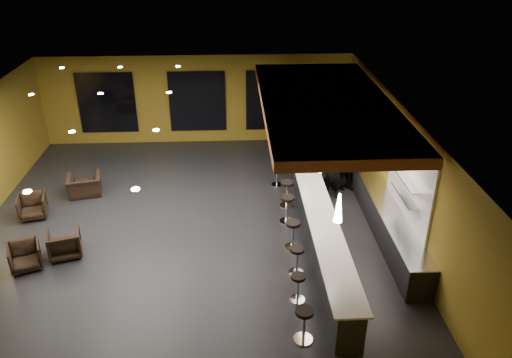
{
  "coord_description": "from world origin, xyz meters",
  "views": [
    {
      "loc": [
        1.36,
        -12.36,
        7.94
      ],
      "look_at": [
        2.0,
        0.5,
        1.3
      ],
      "focal_mm": 35.0,
      "sensor_mm": 36.0,
      "label": 1
    }
  ],
  "objects_px": {
    "staff_b": "(349,165)",
    "bar_stool_3": "(293,231)",
    "bar_counter": "(319,229)",
    "bar_stool_4": "(287,206)",
    "staff_c": "(340,163)",
    "armchair_a": "(25,256)",
    "armchair_b": "(64,242)",
    "pendant_2": "(307,125)",
    "bar_stool_1": "(298,284)",
    "bar_stool_5": "(287,191)",
    "prep_counter": "(386,219)",
    "bar_stool_2": "(297,257)",
    "pendant_0": "(339,208)",
    "pendant_1": "(320,160)",
    "staff_a": "(333,173)",
    "bar_stool_0": "(304,321)",
    "bar_stool_6": "(277,172)",
    "column": "(299,125)",
    "armchair_d": "(84,185)",
    "armchair_c": "(32,206)"
  },
  "relations": [
    {
      "from": "pendant_2",
      "to": "armchair_b",
      "type": "bearing_deg",
      "value": -155.23
    },
    {
      "from": "staff_a",
      "to": "prep_counter",
      "type": "bearing_deg",
      "value": -45.3
    },
    {
      "from": "pendant_2",
      "to": "armchair_c",
      "type": "xyz_separation_m",
      "value": [
        -8.35,
        -1.14,
        -1.99
      ]
    },
    {
      "from": "armchair_b",
      "to": "staff_a",
      "type": "bearing_deg",
      "value": -176.36
    },
    {
      "from": "bar_stool_4",
      "to": "bar_stool_5",
      "type": "distance_m",
      "value": 0.93
    },
    {
      "from": "staff_b",
      "to": "armchair_b",
      "type": "distance_m",
      "value": 8.87
    },
    {
      "from": "bar_stool_2",
      "to": "bar_stool_3",
      "type": "relative_size",
      "value": 0.93
    },
    {
      "from": "staff_b",
      "to": "armchair_a",
      "type": "distance_m",
      "value": 9.85
    },
    {
      "from": "staff_b",
      "to": "bar_stool_3",
      "type": "relative_size",
      "value": 2.31
    },
    {
      "from": "staff_b",
      "to": "armchair_c",
      "type": "height_order",
      "value": "staff_b"
    },
    {
      "from": "bar_stool_3",
      "to": "pendant_2",
      "type": "bearing_deg",
      "value": 76.76
    },
    {
      "from": "prep_counter",
      "to": "staff_c",
      "type": "xyz_separation_m",
      "value": [
        -0.79,
        2.8,
        0.46
      ]
    },
    {
      "from": "staff_c",
      "to": "bar_stool_2",
      "type": "height_order",
      "value": "staff_c"
    },
    {
      "from": "armchair_b",
      "to": "bar_stool_6",
      "type": "bearing_deg",
      "value": -164.83
    },
    {
      "from": "staff_a",
      "to": "bar_stool_6",
      "type": "xyz_separation_m",
      "value": [
        -1.71,
        0.87,
        -0.37
      ]
    },
    {
      "from": "staff_c",
      "to": "bar_stool_4",
      "type": "relative_size",
      "value": 2.1
    },
    {
      "from": "staff_a",
      "to": "staff_c",
      "type": "relative_size",
      "value": 0.96
    },
    {
      "from": "pendant_1",
      "to": "staff_c",
      "type": "distance_m",
      "value": 3.38
    },
    {
      "from": "bar_counter",
      "to": "pendant_0",
      "type": "height_order",
      "value": "pendant_0"
    },
    {
      "from": "bar_stool_6",
      "to": "bar_counter",
      "type": "bearing_deg",
      "value": -76.67
    },
    {
      "from": "bar_counter",
      "to": "pendant_2",
      "type": "relative_size",
      "value": 11.43
    },
    {
      "from": "pendant_2",
      "to": "bar_stool_3",
      "type": "relative_size",
      "value": 0.85
    },
    {
      "from": "pendant_1",
      "to": "bar_stool_5",
      "type": "relative_size",
      "value": 0.82
    },
    {
      "from": "armchair_b",
      "to": "bar_stool_4",
      "type": "distance_m",
      "value": 6.23
    },
    {
      "from": "staff_c",
      "to": "armchair_a",
      "type": "bearing_deg",
      "value": -142.64
    },
    {
      "from": "armchair_b",
      "to": "column",
      "type": "bearing_deg",
      "value": -161.64
    },
    {
      "from": "bar_stool_4",
      "to": "pendant_2",
      "type": "bearing_deg",
      "value": 67.54
    },
    {
      "from": "pendant_0",
      "to": "armchair_d",
      "type": "relative_size",
      "value": 0.66
    },
    {
      "from": "staff_b",
      "to": "bar_stool_0",
      "type": "relative_size",
      "value": 2.3
    },
    {
      "from": "armchair_a",
      "to": "bar_stool_6",
      "type": "distance_m",
      "value": 8.03
    },
    {
      "from": "armchair_c",
      "to": "bar_stool_1",
      "type": "relative_size",
      "value": 1.1
    },
    {
      "from": "bar_counter",
      "to": "bar_stool_3",
      "type": "distance_m",
      "value": 0.75
    },
    {
      "from": "armchair_a",
      "to": "bar_stool_0",
      "type": "xyz_separation_m",
      "value": [
        6.78,
        -2.86,
        0.18
      ]
    },
    {
      "from": "armchair_a",
      "to": "bar_counter",
      "type": "bearing_deg",
      "value": -17.79
    },
    {
      "from": "armchair_a",
      "to": "bar_stool_2",
      "type": "distance_m",
      "value": 6.93
    },
    {
      "from": "bar_stool_3",
      "to": "bar_stool_2",
      "type": "bearing_deg",
      "value": -91.48
    },
    {
      "from": "staff_c",
      "to": "bar_stool_6",
      "type": "distance_m",
      "value": 2.1
    },
    {
      "from": "bar_counter",
      "to": "bar_stool_1",
      "type": "xyz_separation_m",
      "value": [
        -0.86,
        -2.26,
        -0.04
      ]
    },
    {
      "from": "armchair_c",
      "to": "bar_stool_4",
      "type": "distance_m",
      "value": 7.64
    },
    {
      "from": "staff_a",
      "to": "bar_stool_4",
      "type": "height_order",
      "value": "staff_a"
    },
    {
      "from": "armchair_d",
      "to": "column",
      "type": "bearing_deg",
      "value": 178.72
    },
    {
      "from": "armchair_b",
      "to": "armchair_d",
      "type": "bearing_deg",
      "value": -100.9
    },
    {
      "from": "pendant_0",
      "to": "pendant_1",
      "type": "xyz_separation_m",
      "value": [
        0.0,
        2.5,
        0.0
      ]
    },
    {
      "from": "prep_counter",
      "to": "column",
      "type": "bearing_deg",
      "value": 116.0
    },
    {
      "from": "pendant_2",
      "to": "bar_stool_1",
      "type": "height_order",
      "value": "pendant_2"
    },
    {
      "from": "bar_counter",
      "to": "bar_stool_4",
      "type": "bearing_deg",
      "value": 121.73
    },
    {
      "from": "column",
      "to": "pendant_2",
      "type": "bearing_deg",
      "value": -90.0
    },
    {
      "from": "bar_stool_3",
      "to": "bar_stool_5",
      "type": "xyz_separation_m",
      "value": [
        0.09,
        2.26,
        0.02
      ]
    },
    {
      "from": "column",
      "to": "bar_stool_0",
      "type": "xyz_separation_m",
      "value": [
        -0.89,
        -8.12,
        -1.22
      ]
    },
    {
      "from": "pendant_0",
      "to": "armchair_b",
      "type": "distance_m",
      "value": 7.34
    }
  ]
}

